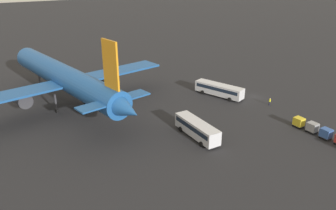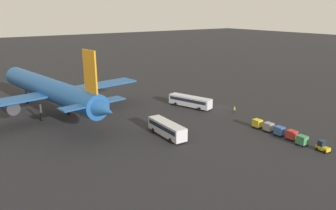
{
  "view_description": "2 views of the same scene",
  "coord_description": "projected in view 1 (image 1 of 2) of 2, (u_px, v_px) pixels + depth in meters",
  "views": [
    {
      "loc": [
        -53.38,
        59.08,
        29.85
      ],
      "look_at": [
        -1.97,
        26.56,
        4.41
      ],
      "focal_mm": 35.0,
      "sensor_mm": 36.0,
      "label": 1
    },
    {
      "loc": [
        -63.79,
        62.19,
        26.24
      ],
      "look_at": [
        -0.04,
        17.99,
        3.68
      ],
      "focal_mm": 35.0,
      "sensor_mm": 36.0,
      "label": 2
    }
  ],
  "objects": [
    {
      "name": "shuttle_bus_far",
      "position": [
        197.0,
        128.0,
        62.0
      ],
      "size": [
        11.33,
        3.44,
        3.18
      ],
      "rotation": [
        0.0,
        0.0,
        -0.03
      ],
      "color": "silver",
      "rests_on": "ground"
    },
    {
      "name": "airplane",
      "position": [
        65.0,
        78.0,
        73.89
      ],
      "size": [
        55.64,
        48.09,
        18.65
      ],
      "rotation": [
        0.0,
        0.0,
        0.16
      ],
      "color": "#1E5193",
      "rests_on": "ground"
    },
    {
      "name": "shuttle_bus_near",
      "position": [
        219.0,
        89.0,
        82.13
      ],
      "size": [
        12.98,
        6.72,
        3.07
      ],
      "rotation": [
        0.0,
        0.0,
        0.32
      ],
      "color": "silver",
      "rests_on": "ground"
    },
    {
      "name": "cargo_cart_blue",
      "position": [
        326.0,
        133.0,
        61.6
      ],
      "size": [
        2.0,
        1.69,
        2.06
      ],
      "rotation": [
        0.0,
        0.0,
        -0.0
      ],
      "color": "#38383D",
      "rests_on": "ground"
    },
    {
      "name": "cargo_cart_yellow",
      "position": [
        299.0,
        122.0,
        66.16
      ],
      "size": [
        2.0,
        1.69,
        2.06
      ],
      "rotation": [
        0.0,
        0.0,
        -0.0
      ],
      "color": "#38383D",
      "rests_on": "ground"
    },
    {
      "name": "cargo_cart_grey",
      "position": [
        312.0,
        127.0,
        63.96
      ],
      "size": [
        2.0,
        1.69,
        2.06
      ],
      "rotation": [
        0.0,
        0.0,
        -0.0
      ],
      "color": "#38383D",
      "rests_on": "ground"
    },
    {
      "name": "worker_person",
      "position": [
        270.0,
        102.0,
        77.01
      ],
      "size": [
        0.38,
        0.38,
        1.74
      ],
      "color": "#1E1E2D",
      "rests_on": "ground"
    },
    {
      "name": "ground_plane",
      "position": [
        253.0,
        97.0,
        82.27
      ],
      "size": [
        600.0,
        600.0,
        0.0
      ],
      "primitive_type": "plane",
      "color": "#232326"
    }
  ]
}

